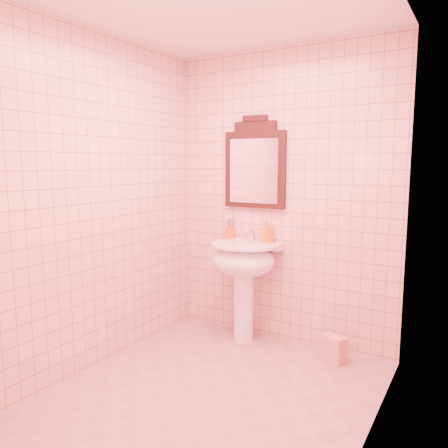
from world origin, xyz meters
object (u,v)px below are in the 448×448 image
Objects in this scene: mirror at (255,166)px; toothbrush_cup at (230,232)px; towel at (334,349)px; pedestal_sink at (243,267)px; soap_dispenser at (267,232)px.

mirror is 0.65m from toothbrush_cup.
towel is at bearing -9.64° from toothbrush_cup.
pedestal_sink is 1.09× the size of mirror.
toothbrush_cup is at bearing -165.27° from soap_dispenser.
mirror reaches higher than toothbrush_cup.
towel is (0.66, -0.16, -0.85)m from soap_dispenser.
pedestal_sink is 4.09× the size of towel.
pedestal_sink reaches higher than towel.
toothbrush_cup is at bearing 170.36° from towel.
pedestal_sink is at bearing 179.95° from towel.
towel is (0.81, -0.00, -0.56)m from pedestal_sink.
soap_dispenser reaches higher than towel.
towel is at bearing -0.05° from pedestal_sink.
soap_dispenser is at bearing 166.67° from towel.
pedestal_sink is at bearing -90.00° from mirror.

